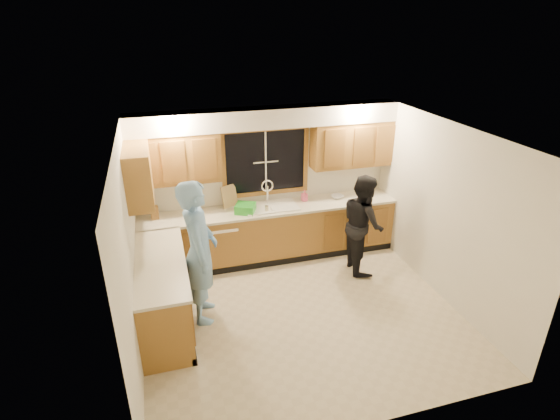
# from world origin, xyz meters

# --- Properties ---
(floor) EXTENTS (4.20, 4.20, 0.00)m
(floor) POSITION_xyz_m (0.00, 0.00, 0.00)
(floor) COLOR beige
(floor) RESTS_ON ground
(ceiling) EXTENTS (4.20, 4.20, 0.00)m
(ceiling) POSITION_xyz_m (0.00, 0.00, 2.50)
(ceiling) COLOR silver
(wall_back) EXTENTS (4.20, 0.00, 4.20)m
(wall_back) POSITION_xyz_m (0.00, 1.90, 1.25)
(wall_back) COLOR white
(wall_back) RESTS_ON ground
(wall_left) EXTENTS (0.00, 3.80, 3.80)m
(wall_left) POSITION_xyz_m (-2.10, 0.00, 1.25)
(wall_left) COLOR white
(wall_left) RESTS_ON ground
(wall_right) EXTENTS (0.00, 3.80, 3.80)m
(wall_right) POSITION_xyz_m (2.10, 0.00, 1.25)
(wall_right) COLOR white
(wall_right) RESTS_ON ground
(base_cabinets_back) EXTENTS (4.20, 0.60, 0.88)m
(base_cabinets_back) POSITION_xyz_m (0.00, 1.60, 0.44)
(base_cabinets_back) COLOR #A26F2F
(base_cabinets_back) RESTS_ON ground
(base_cabinets_left) EXTENTS (0.60, 1.90, 0.88)m
(base_cabinets_left) POSITION_xyz_m (-1.80, 0.35, 0.44)
(base_cabinets_left) COLOR #A26F2F
(base_cabinets_left) RESTS_ON ground
(countertop_back) EXTENTS (4.20, 0.63, 0.04)m
(countertop_back) POSITION_xyz_m (0.00, 1.58, 0.90)
(countertop_back) COLOR beige
(countertop_back) RESTS_ON base_cabinets_back
(countertop_left) EXTENTS (0.63, 1.90, 0.04)m
(countertop_left) POSITION_xyz_m (-1.79, 0.35, 0.90)
(countertop_left) COLOR beige
(countertop_left) RESTS_ON base_cabinets_left
(upper_cabinets_left) EXTENTS (1.35, 0.33, 0.75)m
(upper_cabinets_left) POSITION_xyz_m (-1.43, 1.73, 1.83)
(upper_cabinets_left) COLOR #A26F2F
(upper_cabinets_left) RESTS_ON wall_back
(upper_cabinets_right) EXTENTS (1.35, 0.33, 0.75)m
(upper_cabinets_right) POSITION_xyz_m (1.43, 1.73, 1.83)
(upper_cabinets_right) COLOR #A26F2F
(upper_cabinets_right) RESTS_ON wall_back
(upper_cabinets_return) EXTENTS (0.33, 0.90, 0.75)m
(upper_cabinets_return) POSITION_xyz_m (-1.94, 1.12, 1.83)
(upper_cabinets_return) COLOR #A26F2F
(upper_cabinets_return) RESTS_ON wall_left
(soffit) EXTENTS (4.20, 0.35, 0.30)m
(soffit) POSITION_xyz_m (0.00, 1.72, 2.35)
(soffit) COLOR white
(soffit) RESTS_ON wall_back
(window_frame) EXTENTS (1.44, 0.03, 1.14)m
(window_frame) POSITION_xyz_m (0.00, 1.89, 1.60)
(window_frame) COLOR black
(window_frame) RESTS_ON wall_back
(sink) EXTENTS (0.86, 0.52, 0.57)m
(sink) POSITION_xyz_m (0.00, 1.60, 0.86)
(sink) COLOR white
(sink) RESTS_ON countertop_back
(dishwasher) EXTENTS (0.60, 0.56, 0.82)m
(dishwasher) POSITION_xyz_m (-0.85, 1.59, 0.41)
(dishwasher) COLOR white
(dishwasher) RESTS_ON floor
(stove) EXTENTS (0.58, 0.75, 0.90)m
(stove) POSITION_xyz_m (-1.80, -0.22, 0.45)
(stove) COLOR white
(stove) RESTS_ON floor
(man) EXTENTS (0.55, 0.77, 1.97)m
(man) POSITION_xyz_m (-1.29, 0.34, 0.98)
(man) COLOR #79ADE5
(man) RESTS_ON floor
(woman) EXTENTS (0.67, 0.83, 1.59)m
(woman) POSITION_xyz_m (1.29, 0.87, 0.79)
(woman) COLOR black
(woman) RESTS_ON floor
(knife_block) EXTENTS (0.12, 0.11, 0.21)m
(knife_block) POSITION_xyz_m (-1.81, 1.67, 1.02)
(knife_block) COLOR olive
(knife_block) RESTS_ON countertop_back
(cutting_board) EXTENTS (0.28, 0.20, 0.36)m
(cutting_board) POSITION_xyz_m (-0.63, 1.82, 1.10)
(cutting_board) COLOR tan
(cutting_board) RESTS_ON countertop_back
(dish_crate) EXTENTS (0.38, 0.37, 0.14)m
(dish_crate) POSITION_xyz_m (-0.43, 1.52, 0.99)
(dish_crate) COLOR #268F24
(dish_crate) RESTS_ON countertop_back
(soap_bottle) EXTENTS (0.10, 0.10, 0.19)m
(soap_bottle) POSITION_xyz_m (0.61, 1.70, 1.01)
(soap_bottle) COLOR #EA5980
(soap_bottle) RESTS_ON countertop_back
(bowl) EXTENTS (0.26, 0.26, 0.05)m
(bowl) POSITION_xyz_m (1.19, 1.66, 0.95)
(bowl) COLOR silver
(bowl) RESTS_ON countertop_back
(can_left) EXTENTS (0.08, 0.08, 0.13)m
(can_left) POSITION_xyz_m (-0.35, 1.47, 0.99)
(can_left) COLOR #C2B895
(can_left) RESTS_ON countertop_back
(can_right) EXTENTS (0.08, 0.08, 0.11)m
(can_right) POSITION_xyz_m (-0.11, 1.43, 0.97)
(can_right) COLOR #C2B895
(can_right) RESTS_ON countertop_back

